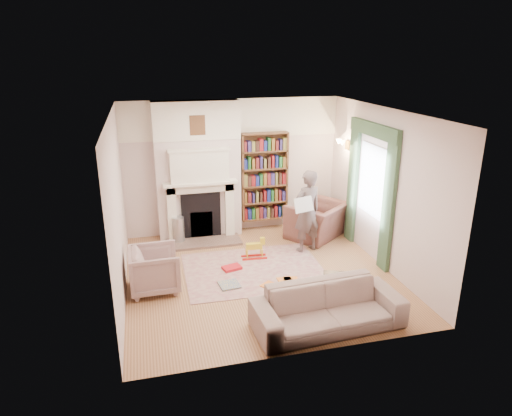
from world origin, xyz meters
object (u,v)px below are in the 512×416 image
object	(u,v)px
coffee_table	(346,291)
armchair_reading	(317,220)
sofa	(328,308)
paraffin_heater	(179,230)
man_reading	(307,211)
rocking_horse	(254,248)
bookcase	(264,177)
armchair_left	(155,270)

from	to	relation	value
coffee_table	armchair_reading	bearing A→B (deg)	99.99
sofa	paraffin_heater	world-z (taller)	sofa
man_reading	rocking_horse	bearing A→B (deg)	-11.08
coffee_table	rocking_horse	bearing A→B (deg)	138.25
bookcase	armchair_reading	xyz separation A→B (m)	(0.94, -0.74, -0.81)
armchair_reading	armchair_left	bearing A→B (deg)	-14.06
sofa	paraffin_heater	bearing A→B (deg)	112.89
sofa	man_reading	xyz separation A→B (m)	(0.61, 2.54, 0.50)
coffee_table	rocking_horse	distance (m)	2.17
sofa	paraffin_heater	xyz separation A→B (m)	(-1.76, 3.53, -0.03)
coffee_table	rocking_horse	world-z (taller)	coffee_table
armchair_reading	man_reading	distance (m)	0.87
bookcase	rocking_horse	distance (m)	1.84
armchair_left	rocking_horse	bearing A→B (deg)	-69.40
bookcase	man_reading	distance (m)	1.47
bookcase	sofa	world-z (taller)	bookcase
paraffin_heater	sofa	bearing A→B (deg)	-63.46
armchair_reading	paraffin_heater	bearing A→B (deg)	-45.40
paraffin_heater	rocking_horse	world-z (taller)	paraffin_heater
armchair_reading	paraffin_heater	distance (m)	2.85
armchair_reading	bookcase	bearing A→B (deg)	-75.90
paraffin_heater	armchair_left	bearing A→B (deg)	-106.17
bookcase	armchair_reading	world-z (taller)	bookcase
armchair_left	man_reading	distance (m)	3.06
sofa	man_reading	size ratio (longest dim) A/B	1.30
coffee_table	rocking_horse	xyz separation A→B (m)	(-0.97, 1.94, -0.02)
sofa	coffee_table	bearing A→B (deg)	40.68
armchair_reading	sofa	xyz separation A→B (m)	(-1.06, -3.14, -0.06)
man_reading	coffee_table	xyz separation A→B (m)	(-0.10, -2.05, -0.58)
armchair_left	rocking_horse	distance (m)	1.99
armchair_reading	coffee_table	bearing A→B (deg)	40.64
armchair_reading	paraffin_heater	world-z (taller)	armchair_reading
bookcase	rocking_horse	size ratio (longest dim) A/B	3.94
bookcase	man_reading	world-z (taller)	bookcase
armchair_left	coffee_table	world-z (taller)	armchair_left
armchair_left	sofa	xyz separation A→B (m)	(2.30, -1.68, -0.05)
paraffin_heater	rocking_horse	bearing A→B (deg)	-40.10
sofa	rocking_horse	distance (m)	2.48
bookcase	paraffin_heater	size ratio (longest dim) A/B	3.36
armchair_reading	man_reading	world-z (taller)	man_reading
armchair_reading	coffee_table	xyz separation A→B (m)	(-0.55, -2.65, -0.14)
sofa	coffee_table	world-z (taller)	sofa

